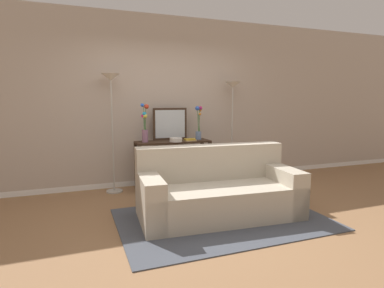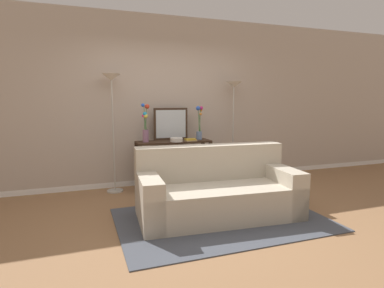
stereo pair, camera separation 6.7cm
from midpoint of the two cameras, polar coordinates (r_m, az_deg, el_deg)
name	(u,v)px [view 2 (the right image)]	position (r m, az deg, el deg)	size (l,w,h in m)	color
ground_plane	(198,221)	(4.02, 1.61, -13.72)	(16.00, 16.00, 0.02)	#936B47
back_wall	(159,102)	(5.61, -5.68, 7.57)	(12.00, 0.15, 2.89)	white
area_rug	(222,219)	(4.06, 5.82, -13.31)	(2.53, 1.67, 0.01)	#474C56
couch	(217,192)	(4.10, 4.95, -8.57)	(2.05, 1.05, 0.88)	#BCB29E
console_table	(174,155)	(5.34, -2.95, -2.03)	(1.24, 0.40, 0.80)	#382619
floor_lamp_left	(112,100)	(5.14, -13.80, 7.68)	(0.28, 0.28, 1.87)	#B7B2A8
floor_lamp_right	(234,104)	(5.77, 7.81, 7.22)	(0.28, 0.28, 1.79)	#B7B2A8
wall_mirror	(171,124)	(5.43, -3.46, 3.63)	(0.59, 0.02, 0.54)	#382619
vase_tall_flowers	(146,125)	(5.15, -7.97, 3.32)	(0.13, 0.12, 0.62)	gray
vase_short_flowers	(199,125)	(5.45, 1.68, 3.45)	(0.13, 0.11, 0.57)	#6B84AD
fruit_bowl	(176,140)	(5.18, -2.44, 0.79)	(0.21, 0.21, 0.07)	silver
book_stack	(190,140)	(5.25, 0.09, 0.75)	(0.19, 0.13, 0.04)	tan
book_row_under_console	(156,186)	(5.37, -6.10, -7.45)	(0.39, 0.17, 0.12)	#1E7075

